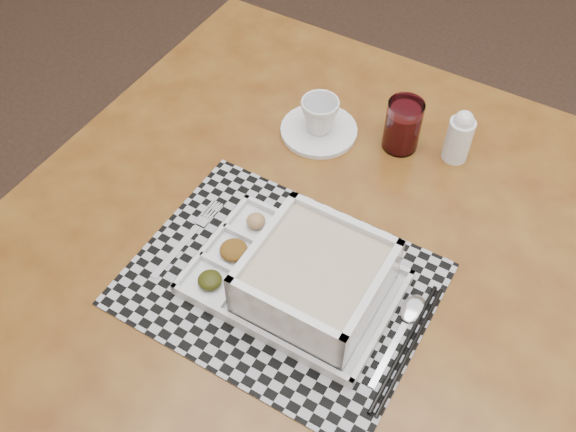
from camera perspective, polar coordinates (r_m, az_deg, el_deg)
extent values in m
plane|color=black|center=(2.15, 14.63, -1.80)|extent=(5.00, 5.00, 0.00)
cube|color=#4C240D|center=(1.11, 2.56, -2.29)|extent=(1.06, 1.06, 0.04)
cylinder|color=#4C240D|center=(1.84, -3.70, 6.59)|extent=(0.05, 0.05, 0.75)
cube|color=#4C240D|center=(1.45, 11.22, 8.67)|extent=(0.90, 0.04, 0.08)
cube|color=#4C240D|center=(1.35, -14.58, 3.99)|extent=(0.04, 0.90, 0.08)
cube|color=#4C240D|center=(1.14, 23.34, -13.32)|extent=(0.04, 0.90, 0.08)
cube|color=#9A9AA1|center=(1.04, -0.72, -6.05)|extent=(0.47, 0.37, 0.00)
cube|color=silver|center=(1.03, 0.51, -6.10)|extent=(0.32, 0.22, 0.01)
cube|color=silver|center=(1.07, 3.36, -1.67)|extent=(0.32, 0.01, 0.01)
cube|color=silver|center=(0.97, -2.68, -10.27)|extent=(0.32, 0.01, 0.01)
cube|color=silver|center=(1.07, -6.73, -2.18)|extent=(0.01, 0.22, 0.01)
cube|color=silver|center=(0.99, 8.47, -9.55)|extent=(0.01, 0.22, 0.01)
cube|color=silver|center=(1.04, -3.07, -4.00)|extent=(0.01, 0.20, 0.01)
cube|color=silver|center=(1.04, -6.05, -4.34)|extent=(0.08, 0.01, 0.01)
cube|color=silver|center=(1.07, -4.01, -1.77)|extent=(0.08, 0.01, 0.01)
ellipsoid|color=black|center=(1.02, -6.96, -5.67)|extent=(0.04, 0.04, 0.02)
ellipsoid|color=#4C2C0C|center=(1.05, -4.85, -3.02)|extent=(0.05, 0.05, 0.02)
ellipsoid|color=olive|center=(1.08, -2.87, -0.43)|extent=(0.03, 0.03, 0.02)
cube|color=silver|center=(1.01, 2.40, -6.77)|extent=(0.20, 0.20, 0.01)
cube|color=silver|center=(1.02, 4.97, -1.78)|extent=(0.20, 0.01, 0.09)
cube|color=silver|center=(0.93, -0.30, -9.59)|extent=(0.20, 0.01, 0.09)
cube|color=silver|center=(1.00, -2.15, -3.27)|extent=(0.01, 0.20, 0.09)
cube|color=silver|center=(0.96, 7.36, -7.80)|extent=(0.01, 0.20, 0.09)
cube|color=tan|center=(0.98, 2.47, -5.63)|extent=(0.18, 0.18, 0.08)
cube|color=silver|center=(1.08, -9.95, -3.15)|extent=(0.01, 0.12, 0.00)
cube|color=silver|center=(1.12, -7.67, -0.48)|extent=(0.02, 0.02, 0.00)
cube|color=silver|center=(1.13, -7.17, 0.72)|extent=(0.00, 0.04, 0.00)
cube|color=silver|center=(1.13, -6.92, 0.61)|extent=(0.00, 0.04, 0.00)
cube|color=silver|center=(1.13, -6.67, 0.49)|extent=(0.00, 0.04, 0.00)
cube|color=silver|center=(1.13, -6.42, 0.37)|extent=(0.00, 0.04, 0.00)
cube|color=silver|center=(0.98, 8.94, -12.07)|extent=(0.01, 0.12, 0.00)
ellipsoid|color=silver|center=(1.03, 11.06, -8.08)|extent=(0.04, 0.06, 0.01)
cylinder|color=black|center=(0.99, 10.31, -11.31)|extent=(0.01, 0.24, 0.01)
cylinder|color=black|center=(0.99, 10.85, -11.56)|extent=(0.01, 0.24, 0.01)
cylinder|color=silver|center=(1.26, 2.76, 7.61)|extent=(0.15, 0.15, 0.01)
imported|color=silver|center=(1.23, 2.83, 8.93)|extent=(0.08, 0.08, 0.07)
cylinder|color=white|center=(1.22, 10.17, 7.93)|extent=(0.07, 0.07, 0.10)
cylinder|color=#3B040A|center=(1.23, 10.10, 7.56)|extent=(0.06, 0.06, 0.08)
cylinder|color=silver|center=(1.23, 14.90, 6.56)|extent=(0.05, 0.05, 0.09)
sphere|color=silver|center=(1.19, 15.38, 8.21)|extent=(0.04, 0.04, 0.04)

